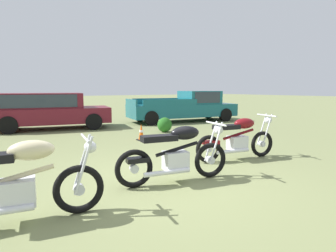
% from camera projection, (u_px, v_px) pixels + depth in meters
% --- Properties ---
extents(ground_plane, '(120.00, 120.00, 0.00)m').
position_uv_depth(ground_plane, '(164.00, 181.00, 4.98)').
color(ground_plane, olive).
extents(motorcycle_cream, '(2.07, 0.69, 1.02)m').
position_uv_depth(motorcycle_cream, '(17.00, 183.00, 3.34)').
color(motorcycle_cream, black).
rests_on(motorcycle_cream, ground).
extents(motorcycle_black, '(2.05, 0.72, 1.02)m').
position_uv_depth(motorcycle_black, '(176.00, 154.00, 4.85)').
color(motorcycle_black, black).
rests_on(motorcycle_black, ground).
extents(motorcycle_maroon, '(2.05, 0.74, 1.02)m').
position_uv_depth(motorcycle_maroon, '(238.00, 139.00, 6.43)').
color(motorcycle_maroon, black).
rests_on(motorcycle_maroon, ground).
extents(car_burgundy, '(4.63, 2.62, 1.43)m').
position_uv_depth(car_burgundy, '(47.00, 108.00, 11.20)').
color(car_burgundy, maroon).
rests_on(car_burgundy, ground).
extents(pickup_truck_teal, '(5.52, 2.65, 1.49)m').
position_uv_depth(pickup_truck_teal, '(188.00, 106.00, 14.01)').
color(pickup_truck_teal, '#19606B').
rests_on(pickup_truck_teal, ground).
extents(shrub_low, '(0.56, 0.50, 0.55)m').
position_uv_depth(shrub_low, '(165.00, 125.00, 10.52)').
color(shrub_low, '#23611E').
rests_on(shrub_low, ground).
extents(traffic_cone, '(0.25, 0.25, 0.53)m').
position_uv_depth(traffic_cone, '(141.00, 133.00, 8.85)').
color(traffic_cone, '#EA590F').
rests_on(traffic_cone, ground).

